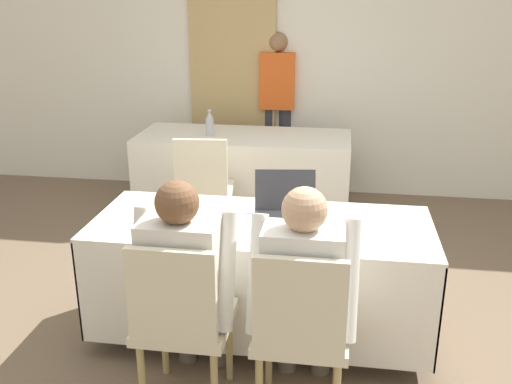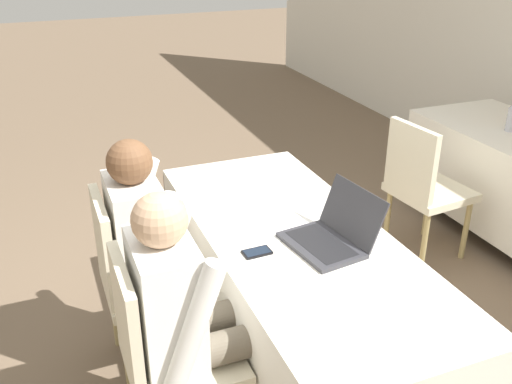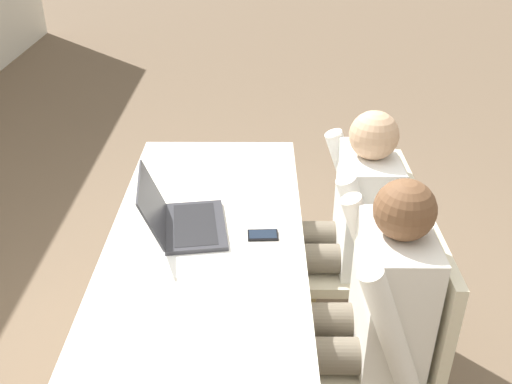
{
  "view_description": "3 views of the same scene",
  "coord_description": "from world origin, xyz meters",
  "px_view_note": "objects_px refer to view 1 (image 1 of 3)",
  "views": [
    {
      "loc": [
        0.42,
        -2.94,
        1.97
      ],
      "look_at": [
        0.0,
        -0.2,
        0.98
      ],
      "focal_mm": 40.0,
      "sensor_mm": 36.0,
      "label": 1
    },
    {
      "loc": [
        2.01,
        -1.0,
        2.01
      ],
      "look_at": [
        0.0,
        -0.2,
        0.98
      ],
      "focal_mm": 40.0,
      "sensor_mm": 36.0,
      "label": 2
    },
    {
      "loc": [
        -1.8,
        -0.21,
        2.03
      ],
      "look_at": [
        0.0,
        -0.2,
        0.98
      ],
      "focal_mm": 40.0,
      "sensor_mm": 36.0,
      "label": 3
    }
  ],
  "objects_px": {
    "chair_far_spare": "(204,186)",
    "person_red_shirt": "(277,102)",
    "chair_near_left": "(181,317)",
    "person_white_shirt": "(303,285)",
    "cell_phone": "(270,238)",
    "water_bottle": "(210,124)",
    "chair_near_right": "(301,327)",
    "laptop": "(286,209)",
    "person_checkered_shirt": "(186,277)"
  },
  "relations": [
    {
      "from": "chair_far_spare",
      "to": "person_red_shirt",
      "type": "bearing_deg",
      "value": -110.91
    },
    {
      "from": "chair_near_left",
      "to": "person_white_shirt",
      "type": "bearing_deg",
      "value": -169.5
    },
    {
      "from": "cell_phone",
      "to": "chair_near_left",
      "type": "bearing_deg",
      "value": -129.84
    },
    {
      "from": "water_bottle",
      "to": "chair_far_spare",
      "type": "distance_m",
      "value": 0.84
    },
    {
      "from": "cell_phone",
      "to": "water_bottle",
      "type": "xyz_separation_m",
      "value": [
        -0.83,
        2.18,
        0.1
      ]
    },
    {
      "from": "water_bottle",
      "to": "chair_far_spare",
      "type": "bearing_deg",
      "value": -81.13
    },
    {
      "from": "water_bottle",
      "to": "person_red_shirt",
      "type": "height_order",
      "value": "person_red_shirt"
    },
    {
      "from": "chair_near_left",
      "to": "chair_far_spare",
      "type": "distance_m",
      "value": 1.91
    },
    {
      "from": "chair_far_spare",
      "to": "person_white_shirt",
      "type": "distance_m",
      "value": 2.0
    },
    {
      "from": "cell_phone",
      "to": "chair_near_right",
      "type": "relative_size",
      "value": 0.13
    },
    {
      "from": "chair_far_spare",
      "to": "cell_phone",
      "type": "bearing_deg",
      "value": 110.7
    },
    {
      "from": "chair_near_right",
      "to": "chair_far_spare",
      "type": "distance_m",
      "value": 2.09
    },
    {
      "from": "cell_phone",
      "to": "water_bottle",
      "type": "distance_m",
      "value": 2.33
    },
    {
      "from": "water_bottle",
      "to": "person_white_shirt",
      "type": "bearing_deg",
      "value": -67.97
    },
    {
      "from": "chair_near_left",
      "to": "person_red_shirt",
      "type": "height_order",
      "value": "person_red_shirt"
    },
    {
      "from": "water_bottle",
      "to": "chair_near_left",
      "type": "xyz_separation_m",
      "value": [
        0.47,
        -2.64,
        -0.32
      ]
    },
    {
      "from": "laptop",
      "to": "person_checkered_shirt",
      "type": "distance_m",
      "value": 0.81
    },
    {
      "from": "chair_far_spare",
      "to": "laptop",
      "type": "bearing_deg",
      "value": 118.92
    },
    {
      "from": "cell_phone",
      "to": "person_checkered_shirt",
      "type": "height_order",
      "value": "person_checkered_shirt"
    },
    {
      "from": "chair_near_left",
      "to": "chair_near_right",
      "type": "relative_size",
      "value": 1.0
    },
    {
      "from": "laptop",
      "to": "chair_far_spare",
      "type": "xyz_separation_m",
      "value": [
        -0.76,
        1.09,
        -0.26
      ]
    },
    {
      "from": "person_checkered_shirt",
      "to": "laptop",
      "type": "bearing_deg",
      "value": -120.65
    },
    {
      "from": "water_bottle",
      "to": "chair_near_right",
      "type": "relative_size",
      "value": 0.25
    },
    {
      "from": "person_checkered_shirt",
      "to": "person_red_shirt",
      "type": "relative_size",
      "value": 0.74
    },
    {
      "from": "chair_far_spare",
      "to": "person_checkered_shirt",
      "type": "bearing_deg",
      "value": 95.15
    },
    {
      "from": "chair_near_left",
      "to": "person_white_shirt",
      "type": "xyz_separation_m",
      "value": [
        0.56,
        0.1,
        0.16
      ]
    },
    {
      "from": "laptop",
      "to": "water_bottle",
      "type": "xyz_separation_m",
      "value": [
        -0.87,
        1.85,
        0.06
      ]
    },
    {
      "from": "chair_near_left",
      "to": "chair_far_spare",
      "type": "height_order",
      "value": "same"
    },
    {
      "from": "chair_near_left",
      "to": "chair_near_right",
      "type": "distance_m",
      "value": 0.56
    },
    {
      "from": "chair_near_left",
      "to": "person_checkered_shirt",
      "type": "distance_m",
      "value": 0.19
    },
    {
      "from": "person_white_shirt",
      "to": "chair_near_left",
      "type": "bearing_deg",
      "value": 10.5
    },
    {
      "from": "water_bottle",
      "to": "chair_near_left",
      "type": "bearing_deg",
      "value": -80.0
    },
    {
      "from": "chair_far_spare",
      "to": "person_red_shirt",
      "type": "relative_size",
      "value": 0.58
    },
    {
      "from": "cell_phone",
      "to": "person_red_shirt",
      "type": "bearing_deg",
      "value": 93.56
    },
    {
      "from": "water_bottle",
      "to": "person_checkered_shirt",
      "type": "distance_m",
      "value": 2.59
    },
    {
      "from": "person_checkered_shirt",
      "to": "person_red_shirt",
      "type": "height_order",
      "value": "person_red_shirt"
    },
    {
      "from": "chair_near_right",
      "to": "person_red_shirt",
      "type": "xyz_separation_m",
      "value": [
        -0.5,
        3.39,
        0.4
      ]
    },
    {
      "from": "laptop",
      "to": "chair_near_left",
      "type": "distance_m",
      "value": 0.93
    },
    {
      "from": "chair_near_left",
      "to": "cell_phone",
      "type": "bearing_deg",
      "value": -127.49
    },
    {
      "from": "person_red_shirt",
      "to": "water_bottle",
      "type": "bearing_deg",
      "value": -128.08
    },
    {
      "from": "chair_far_spare",
      "to": "person_white_shirt",
      "type": "xyz_separation_m",
      "value": [
        0.91,
        -1.77,
        0.16
      ]
    },
    {
      "from": "laptop",
      "to": "person_checkered_shirt",
      "type": "bearing_deg",
      "value": -128.63
    },
    {
      "from": "water_bottle",
      "to": "person_white_shirt",
      "type": "distance_m",
      "value": 2.75
    },
    {
      "from": "cell_phone",
      "to": "chair_near_right",
      "type": "height_order",
      "value": "chair_near_right"
    },
    {
      "from": "chair_far_spare",
      "to": "person_red_shirt",
      "type": "height_order",
      "value": "person_red_shirt"
    },
    {
      "from": "cell_phone",
      "to": "chair_near_right",
      "type": "bearing_deg",
      "value": -69.0
    },
    {
      "from": "person_checkered_shirt",
      "to": "person_red_shirt",
      "type": "bearing_deg",
      "value": -91.0
    },
    {
      "from": "laptop",
      "to": "chair_near_left",
      "type": "xyz_separation_m",
      "value": [
        -0.41,
        -0.79,
        -0.26
      ]
    },
    {
      "from": "cell_phone",
      "to": "chair_near_left",
      "type": "xyz_separation_m",
      "value": [
        -0.36,
        -0.47,
        -0.22
      ]
    },
    {
      "from": "laptop",
      "to": "person_red_shirt",
      "type": "bearing_deg",
      "value": 89.72
    }
  ]
}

